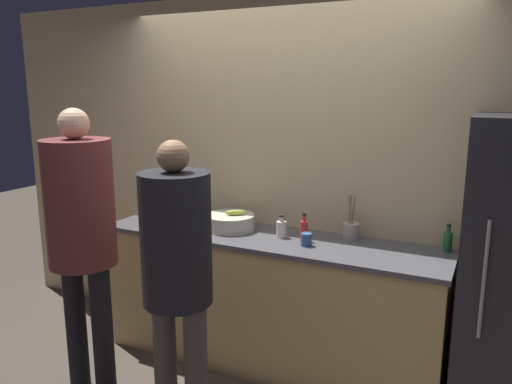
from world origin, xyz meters
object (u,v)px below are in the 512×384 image
Objects in this scene: fruit_bowl at (230,222)px; bottle_red at (304,230)px; person_left at (81,224)px; bottle_clear at (281,228)px; potted_plant at (174,202)px; person_center at (177,264)px; utensil_crock at (351,230)px; cup_blue at (306,240)px; bottle_green at (448,241)px.

bottle_red is (0.57, -0.02, 0.02)m from fruit_bowl.
person_left reaches higher than bottle_clear.
bottle_red is 0.17m from bottle_clear.
fruit_bowl is at bearing -9.98° from potted_plant.
person_center is 1.27m from utensil_crock.
potted_plant is at bearing 170.02° from fruit_bowl.
bottle_clear is 0.72× the size of potted_plant.
person_center reaches higher than cup_blue.
bottle_red is 1.15m from potted_plant.
bottle_red is 2.28× the size of cup_blue.
utensil_crock reaches higher than cup_blue.
cup_blue is at bearing 62.79° from person_center.
bottle_green is at bearing 9.67° from bottle_clear.
fruit_bowl is 0.86m from utensil_crock.
bottle_green is 0.93× the size of bottle_red.
person_left reaches higher than cup_blue.
fruit_bowl is 0.58m from potted_plant.
bottle_green reaches higher than bottle_clear.
person_center is at bearing -102.62° from bottle_clear.
utensil_crock is 1.59× the size of bottle_red.
person_center is 20.35× the size of cup_blue.
cup_blue is at bearing -60.71° from bottle_red.
bottle_red is 0.11m from cup_blue.
fruit_bowl is at bearing 57.28° from person_left.
bottle_red is (-0.27, -0.17, 0.01)m from utensil_crock.
bottle_red is at bearing 119.29° from cup_blue.
utensil_crock is 0.34m from cup_blue.
bottle_green is at bearing 1.11° from utensil_crock.
utensil_crock is 1.37× the size of potted_plant.
bottle_green is at bearing 6.33° from fruit_bowl.
person_left reaches higher than utensil_crock.
bottle_red is 1.20× the size of bottle_clear.
potted_plant is at bearing 169.79° from cup_blue.
person_left is 11.65× the size of bottle_clear.
utensil_crock is 0.47m from bottle_clear.
bottle_red reaches higher than fruit_bowl.
bottle_clear is 1.89× the size of cup_blue.
bottle_clear is at bearing 77.38° from person_center.
person_center is 10.75× the size of bottle_clear.
bottle_green is 0.88m from cup_blue.
utensil_crock is at bearing -178.89° from bottle_green.
bottle_green is (1.46, 0.16, 0.01)m from fruit_bowl.
person_left is at bearing -144.04° from utensil_crock.
bottle_clear is (0.21, 0.93, -0.02)m from person_center.
fruit_bowl is 4.27× the size of cup_blue.
fruit_bowl is 1.18× the size of utensil_crock.
person_center reaches higher than bottle_red.
person_left is 0.77m from person_center.
cup_blue is (0.05, -0.09, -0.03)m from bottle_red.
utensil_crock is (0.64, 1.09, -0.02)m from person_center.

